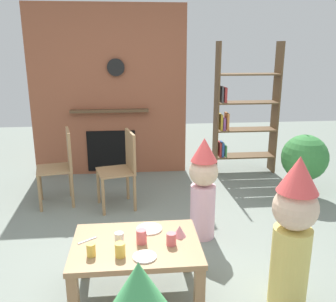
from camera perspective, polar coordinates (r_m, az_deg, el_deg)
The scene contains 18 objects.
ground_plane at distance 3.32m, azimuth -2.00°, elevation -17.60°, with size 12.00×12.00×0.00m, color gray.
brick_fireplace_feature at distance 5.41m, azimuth -9.06°, elevation 8.93°, with size 2.20×0.28×2.40m.
bookshelf at distance 5.49m, azimuth 11.29°, elevation 5.51°, with size 0.90×0.28×1.90m.
coffee_table at distance 2.82m, azimuth -4.93°, elevation -15.28°, with size 0.93×0.67×0.45m.
paper_cup_near_left at distance 2.66m, azimuth -11.81°, elevation -14.75°, with size 0.06×0.06×0.09m, color #F2CC4C.
paper_cup_near_right at distance 2.73m, azimuth -7.55°, elevation -13.44°, with size 0.06×0.06×0.11m, color silver.
paper_cup_center at distance 2.73m, azimuth 0.51°, elevation -13.47°, with size 0.07×0.07×0.09m, color #E5666B.
paper_cup_far_left at distance 2.76m, azimuth -4.12°, elevation -13.07°, with size 0.07×0.07×0.11m, color #E5666B.
paper_cup_far_right at distance 2.62m, azimuth -7.42°, elevation -14.92°, with size 0.07×0.07×0.10m, color #F2CC4C.
paper_plate_front at distance 2.61m, azimuth -3.63°, elevation -16.01°, with size 0.16×0.16×0.01m, color white.
paper_plate_rear at distance 2.96m, azimuth -2.91°, elevation -11.92°, with size 0.20×0.20×0.01m, color white.
birthday_cake_slice at distance 2.84m, azimuth 1.80°, elevation -12.27°, with size 0.10×0.10×0.09m, color pink.
table_fork at distance 2.86m, azimuth -12.37°, elevation -13.36°, with size 0.15×0.02×0.01m, color silver.
child_in_pink at distance 2.77m, azimuth 18.80°, elevation -11.43°, with size 0.31×0.31×1.14m.
child_by_the_chairs at distance 3.58m, azimuth 5.47°, elevation -5.44°, with size 0.28×0.28×1.01m.
dining_chair_left at distance 4.53m, azimuth -16.09°, elevation -1.71°, with size 0.48×0.48×0.90m.
dining_chair_middle at distance 4.29m, azimuth -6.97°, elevation -2.14°, with size 0.48×0.48×0.90m.
potted_plant_tall at distance 4.89m, azimuth 20.36°, elevation -1.21°, with size 0.57×0.57×0.79m.
Camera 1 is at (-0.16, -2.76, 1.84)m, focal length 39.41 mm.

